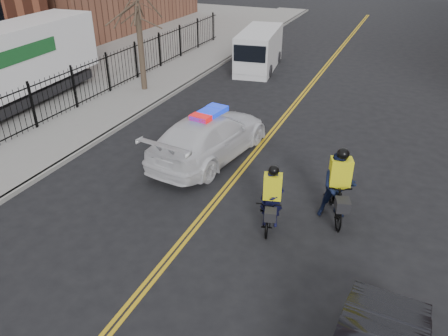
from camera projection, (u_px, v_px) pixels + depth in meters
ground at (184, 239)px, 11.77m from camera, size 120.00×120.00×0.00m
center_line_left at (273, 129)px, 18.23m from camera, size 0.10×60.00×0.01m
center_line_right at (276, 130)px, 18.17m from camera, size 0.10×60.00×0.01m
sidewalk at (124, 103)px, 20.77m from camera, size 3.00×60.00×0.15m
curb at (151, 107)px, 20.25m from camera, size 0.20×60.00×0.15m
iron_fence at (95, 80)px, 20.85m from camera, size 0.12×28.00×2.00m
street_tree at (138, 20)px, 20.75m from camera, size 3.20×3.20×4.80m
police_cruiser at (210, 136)px, 15.66m from camera, size 3.04×5.88×1.79m
cargo_van at (259, 51)px, 25.56m from camera, size 2.65×5.53×2.23m
cyclist_near at (272, 205)px, 12.06m from camera, size 1.14×2.03×1.88m
cyclist_far at (338, 191)px, 12.28m from camera, size 1.30×2.27×2.21m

